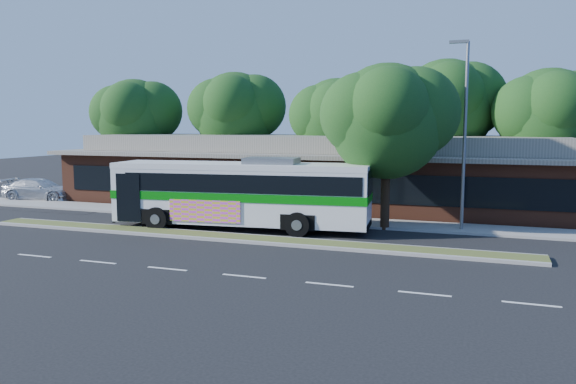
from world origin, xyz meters
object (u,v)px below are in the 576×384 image
Objects in this scene: transit_bus at (242,189)px; sidewalk_tree at (396,119)px; lamp_post at (464,130)px; sedan at (40,189)px.

sidewalk_tree is (7.06, 2.43, 3.44)m from transit_bus.
sidewalk_tree reaches higher than transit_bus.
lamp_post reaches higher than transit_bus.
lamp_post is 28.11m from sedan.
lamp_post is at bearing 10.14° from sidewalk_tree.
lamp_post is 11.05m from transit_bus.
sedan is at bearing 175.40° from lamp_post.
transit_bus is 1.59× the size of sidewalk_tree.
lamp_post reaches higher than sedan.
sidewalk_tree reaches higher than sedan.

